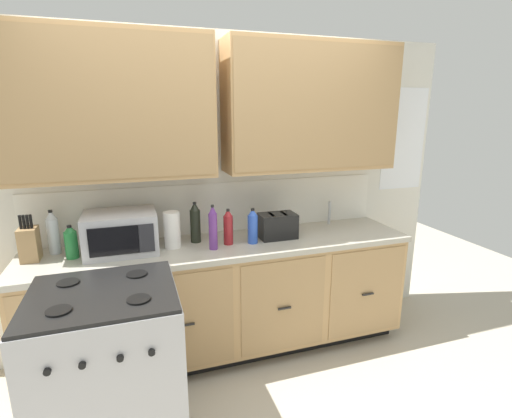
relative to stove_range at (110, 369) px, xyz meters
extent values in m
plane|color=#B2A893|center=(0.82, 0.33, -0.47)|extent=(8.00, 8.00, 0.00)
cube|color=silver|center=(0.82, 0.96, 0.74)|extent=(4.00, 0.05, 2.43)
cube|color=white|center=(0.82, 0.93, 0.63)|extent=(2.80, 0.01, 0.40)
cube|color=tan|center=(0.10, 0.76, 1.41)|extent=(1.35, 0.34, 0.95)
cube|color=#A58052|center=(0.10, 0.59, 1.41)|extent=(1.32, 0.01, 0.89)
cube|color=tan|center=(1.55, 0.76, 1.41)|extent=(1.35, 0.34, 0.95)
cube|color=#A58052|center=(1.55, 0.59, 1.41)|extent=(1.32, 0.01, 0.89)
cube|color=white|center=(2.57, 0.93, 1.13)|extent=(0.44, 0.01, 0.90)
cube|color=black|center=(0.82, 0.66, -0.42)|extent=(2.74, 0.48, 0.10)
cube|color=tan|center=(0.82, 0.63, 0.01)|extent=(2.80, 0.60, 0.77)
cube|color=#A88354|center=(-0.23, 0.33, 0.01)|extent=(0.64, 0.01, 0.70)
cube|color=black|center=(-0.23, 0.31, 0.01)|extent=(0.10, 0.01, 0.01)
cube|color=#A88354|center=(0.47, 0.33, 0.01)|extent=(0.64, 0.01, 0.70)
cube|color=black|center=(0.47, 0.31, 0.01)|extent=(0.10, 0.01, 0.01)
cube|color=#A88354|center=(1.17, 0.33, 0.01)|extent=(0.64, 0.01, 0.70)
cube|color=black|center=(1.17, 0.31, 0.01)|extent=(0.10, 0.01, 0.01)
cube|color=#A88354|center=(1.87, 0.33, 0.01)|extent=(0.64, 0.01, 0.70)
cube|color=black|center=(1.87, 0.31, 0.01)|extent=(0.10, 0.01, 0.01)
cube|color=#ADA899|center=(0.82, 0.63, 0.41)|extent=(2.83, 0.63, 0.04)
cube|color=#A8AAAF|center=(1.80, 0.66, 0.42)|extent=(0.56, 0.38, 0.02)
cube|color=#B7B7BC|center=(0.00, 0.00, -0.01)|extent=(0.76, 0.66, 0.92)
cube|color=black|center=(0.00, 0.00, 0.46)|extent=(0.74, 0.65, 0.02)
cylinder|color=black|center=(-0.18, -0.16, 0.47)|extent=(0.12, 0.12, 0.01)
cylinder|color=black|center=(0.18, -0.16, 0.47)|extent=(0.12, 0.12, 0.01)
cylinder|color=black|center=(-0.18, 0.16, 0.47)|extent=(0.12, 0.12, 0.01)
cylinder|color=black|center=(0.18, 0.16, 0.47)|extent=(0.12, 0.12, 0.01)
cylinder|color=black|center=(-0.22, -0.34, 0.28)|extent=(0.03, 0.02, 0.03)
cylinder|color=black|center=(-0.08, -0.34, 0.28)|extent=(0.03, 0.02, 0.03)
cylinder|color=black|center=(0.08, -0.34, 0.28)|extent=(0.03, 0.02, 0.03)
cylinder|color=black|center=(0.22, -0.34, 0.28)|extent=(0.03, 0.02, 0.03)
cube|color=#B7B7BC|center=(0.10, 0.69, 0.57)|extent=(0.48, 0.36, 0.28)
cube|color=black|center=(0.06, 0.50, 0.57)|extent=(0.31, 0.01, 0.19)
cube|color=#28282D|center=(0.26, 0.50, 0.57)|extent=(0.10, 0.01, 0.19)
cube|color=black|center=(1.23, 0.63, 0.53)|extent=(0.28, 0.18, 0.19)
cube|color=black|center=(1.18, 0.63, 0.62)|extent=(0.02, 0.13, 0.01)
cube|color=black|center=(1.28, 0.63, 0.62)|extent=(0.02, 0.13, 0.01)
cube|color=#9C794E|center=(-0.47, 0.71, 0.54)|extent=(0.11, 0.14, 0.22)
cylinder|color=black|center=(-0.50, 0.70, 0.70)|extent=(0.02, 0.02, 0.09)
cylinder|color=black|center=(-0.48, 0.70, 0.70)|extent=(0.02, 0.02, 0.09)
cylinder|color=black|center=(-0.46, 0.70, 0.70)|extent=(0.02, 0.02, 0.09)
cylinder|color=black|center=(-0.44, 0.70, 0.70)|extent=(0.02, 0.02, 0.09)
cylinder|color=#B2B5BA|center=(1.80, 0.84, 0.53)|extent=(0.02, 0.02, 0.20)
cylinder|color=white|center=(0.44, 0.67, 0.56)|extent=(0.12, 0.12, 0.26)
cylinder|color=black|center=(0.62, 0.73, 0.56)|extent=(0.08, 0.08, 0.24)
cone|color=black|center=(0.62, 0.73, 0.71)|extent=(0.07, 0.07, 0.06)
cylinder|color=black|center=(0.62, 0.73, 0.73)|extent=(0.03, 0.03, 0.02)
cylinder|color=maroon|center=(0.84, 0.60, 0.54)|extent=(0.07, 0.07, 0.21)
cone|color=maroon|center=(0.84, 0.60, 0.67)|extent=(0.06, 0.06, 0.05)
cylinder|color=black|center=(0.84, 0.60, 0.69)|extent=(0.02, 0.02, 0.02)
cylinder|color=silver|center=(-0.34, 0.79, 0.56)|extent=(0.08, 0.08, 0.25)
cone|color=silver|center=(-0.34, 0.79, 0.71)|extent=(0.07, 0.07, 0.06)
cylinder|color=black|center=(-0.34, 0.79, 0.73)|extent=(0.03, 0.03, 0.02)
cylinder|color=#663384|center=(0.71, 0.54, 0.56)|extent=(0.06, 0.06, 0.26)
cone|color=#663384|center=(0.71, 0.54, 0.72)|extent=(0.05, 0.05, 0.06)
cylinder|color=black|center=(0.71, 0.54, 0.75)|extent=(0.02, 0.02, 0.02)
cylinder|color=#237A38|center=(-0.22, 0.66, 0.53)|extent=(0.08, 0.08, 0.18)
cone|color=#237A38|center=(-0.22, 0.66, 0.64)|extent=(0.07, 0.07, 0.05)
cylinder|color=black|center=(-0.22, 0.66, 0.65)|extent=(0.03, 0.03, 0.02)
cylinder|color=blue|center=(1.01, 0.57, 0.54)|extent=(0.08, 0.08, 0.21)
cone|color=blue|center=(1.01, 0.57, 0.67)|extent=(0.07, 0.07, 0.05)
cylinder|color=black|center=(1.01, 0.57, 0.69)|extent=(0.03, 0.03, 0.02)
camera|label=1|loc=(0.19, -1.99, 1.38)|focal=26.87mm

